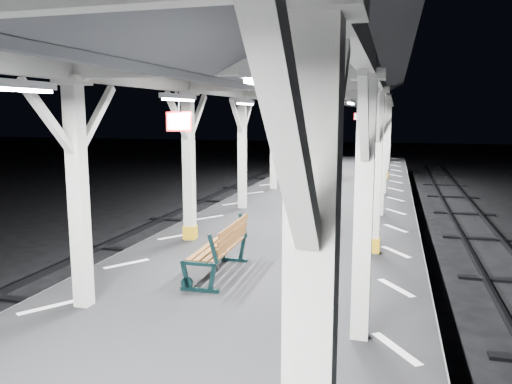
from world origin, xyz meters
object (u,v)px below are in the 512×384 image
at_px(bench_near, 222,247).
at_px(bench_extra, 330,165).
at_px(bench_mid, 320,207).
at_px(bench_far, 333,167).

bearing_deg(bench_near, bench_extra, 89.05).
bearing_deg(bench_mid, bench_near, -121.36).
distance_m(bench_mid, bench_extra, 11.35).
bearing_deg(bench_extra, bench_far, -95.24).
height_order(bench_near, bench_extra, bench_near).
bearing_deg(bench_near, bench_mid, 74.07).
bearing_deg(bench_extra, bench_mid, -100.41).
relative_size(bench_near, bench_far, 0.95).
relative_size(bench_near, bench_extra, 1.12).
bearing_deg(bench_mid, bench_far, 78.12).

